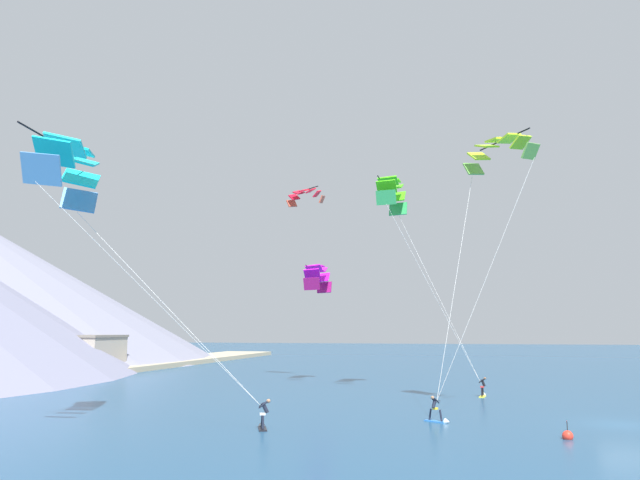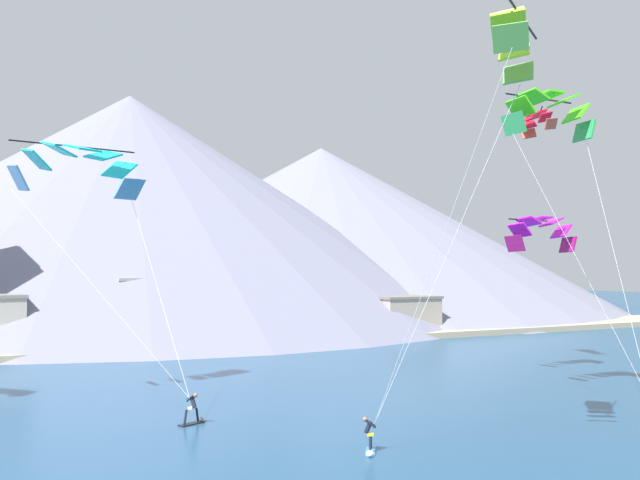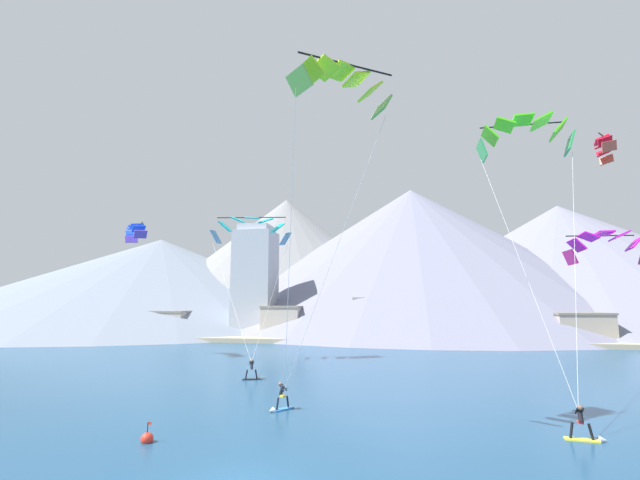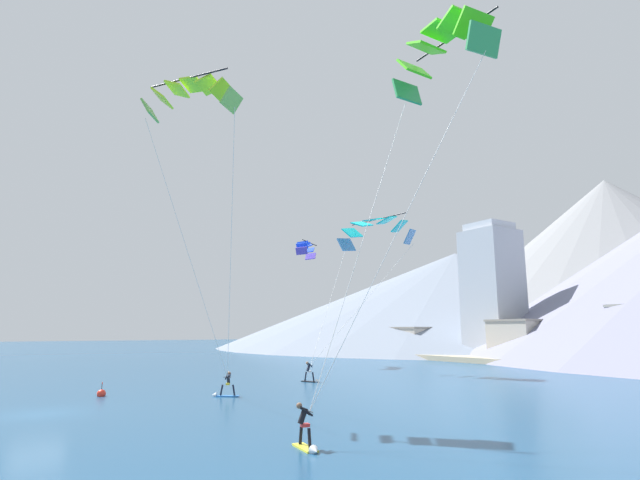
{
  "view_description": "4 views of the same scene",
  "coord_description": "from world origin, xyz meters",
  "px_view_note": "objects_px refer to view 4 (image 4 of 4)",
  "views": [
    {
      "loc": [
        -40.64,
        8.57,
        5.56
      ],
      "look_at": [
        -3.97,
        17.17,
        10.94
      ],
      "focal_mm": 35.0,
      "sensor_mm": 36.0,
      "label": 1
    },
    {
      "loc": [
        -18.51,
        -16.28,
        8.12
      ],
      "look_at": [
        -3.12,
        11.98,
        9.42
      ],
      "focal_mm": 40.0,
      "sensor_mm": 36.0,
      "label": 2
    },
    {
      "loc": [
        5.51,
        -15.04,
        6.29
      ],
      "look_at": [
        -0.25,
        17.23,
        11.09
      ],
      "focal_mm": 24.0,
      "sensor_mm": 36.0,
      "label": 3
    },
    {
      "loc": [
        30.05,
        -2.12,
        4.18
      ],
      "look_at": [
        -2.94,
        18.68,
        11.28
      ],
      "focal_mm": 28.0,
      "sensor_mm": 36.0,
      "label": 4
    }
  ],
  "objects_px": {
    "kitesurfer_mid_center": "(311,375)",
    "parafoil_kite_near_lead": "(192,96)",
    "parafoil_kite_near_trail": "(442,49)",
    "race_marker_buoy": "(101,394)",
    "parafoil_kite_distant_mid_solo": "(306,248)",
    "kitesurfer_near_lead": "(224,389)",
    "parafoil_kite_mid_center": "(375,229)",
    "kitesurfer_near_trail": "(307,436)"
  },
  "relations": [
    {
      "from": "kitesurfer_mid_center",
      "to": "parafoil_kite_near_lead",
      "type": "xyz_separation_m",
      "value": [
        9.17,
        -13.85,
        17.26
      ]
    },
    {
      "from": "parafoil_kite_near_trail",
      "to": "race_marker_buoy",
      "type": "distance_m",
      "value": 28.96
    },
    {
      "from": "parafoil_kite_near_trail",
      "to": "parafoil_kite_distant_mid_solo",
      "type": "relative_size",
      "value": 3.67
    },
    {
      "from": "kitesurfer_near_lead",
      "to": "parafoil_kite_mid_center",
      "type": "xyz_separation_m",
      "value": [
        -8.97,
        19.84,
        14.26
      ]
    },
    {
      "from": "parafoil_kite_near_trail",
      "to": "kitesurfer_near_lead",
      "type": "bearing_deg",
      "value": -164.47
    },
    {
      "from": "kitesurfer_mid_center",
      "to": "race_marker_buoy",
      "type": "height_order",
      "value": "kitesurfer_mid_center"
    },
    {
      "from": "kitesurfer_near_lead",
      "to": "race_marker_buoy",
      "type": "distance_m",
      "value": 7.98
    },
    {
      "from": "kitesurfer_near_trail",
      "to": "parafoil_kite_near_lead",
      "type": "distance_m",
      "value": 20.58
    },
    {
      "from": "kitesurfer_near_trail",
      "to": "parafoil_kite_near_lead",
      "type": "relative_size",
      "value": 0.1
    },
    {
      "from": "parafoil_kite_near_trail",
      "to": "parafoil_kite_distant_mid_solo",
      "type": "height_order",
      "value": "parafoil_kite_near_trail"
    },
    {
      "from": "parafoil_kite_near_lead",
      "to": "parafoil_kite_distant_mid_solo",
      "type": "xyz_separation_m",
      "value": [
        -27.72,
        24.22,
        -3.06
      ]
    },
    {
      "from": "kitesurfer_mid_center",
      "to": "parafoil_kite_near_trail",
      "type": "distance_m",
      "value": 27.33
    },
    {
      "from": "parafoil_kite_near_lead",
      "to": "parafoil_kite_distant_mid_solo",
      "type": "relative_size",
      "value": 3.64
    },
    {
      "from": "kitesurfer_mid_center",
      "to": "kitesurfer_near_trail",
      "type": "bearing_deg",
      "value": -31.59
    },
    {
      "from": "kitesurfer_near_trail",
      "to": "parafoil_kite_distant_mid_solo",
      "type": "distance_m",
      "value": 47.19
    },
    {
      "from": "kitesurfer_near_trail",
      "to": "race_marker_buoy",
      "type": "distance_m",
      "value": 20.13
    },
    {
      "from": "kitesurfer_near_lead",
      "to": "kitesurfer_near_trail",
      "type": "distance_m",
      "value": 15.7
    },
    {
      "from": "kitesurfer_mid_center",
      "to": "parafoil_kite_near_lead",
      "type": "relative_size",
      "value": 0.1
    },
    {
      "from": "kitesurfer_near_lead",
      "to": "kitesurfer_near_trail",
      "type": "height_order",
      "value": "kitesurfer_near_trail"
    },
    {
      "from": "kitesurfer_near_trail",
      "to": "kitesurfer_mid_center",
      "type": "xyz_separation_m",
      "value": [
        -20.22,
        12.43,
        0.05
      ]
    },
    {
      "from": "race_marker_buoy",
      "to": "parafoil_kite_mid_center",
      "type": "bearing_deg",
      "value": 99.86
    },
    {
      "from": "parafoil_kite_near_trail",
      "to": "parafoil_kite_near_lead",
      "type": "bearing_deg",
      "value": -142.52
    },
    {
      "from": "kitesurfer_mid_center",
      "to": "race_marker_buoy",
      "type": "relative_size",
      "value": 1.73
    },
    {
      "from": "kitesurfer_near_lead",
      "to": "parafoil_kite_mid_center",
      "type": "distance_m",
      "value": 26.03
    },
    {
      "from": "parafoil_kite_mid_center",
      "to": "parafoil_kite_distant_mid_solo",
      "type": "bearing_deg",
      "value": 179.99
    },
    {
      "from": "parafoil_kite_mid_center",
      "to": "race_marker_buoy",
      "type": "bearing_deg",
      "value": -80.14
    },
    {
      "from": "kitesurfer_near_trail",
      "to": "kitesurfer_mid_center",
      "type": "distance_m",
      "value": 23.74
    },
    {
      "from": "kitesurfer_near_lead",
      "to": "kitesurfer_mid_center",
      "type": "relative_size",
      "value": 0.94
    },
    {
      "from": "parafoil_kite_near_trail",
      "to": "parafoil_kite_mid_center",
      "type": "bearing_deg",
      "value": 148.06
    },
    {
      "from": "kitesurfer_near_trail",
      "to": "parafoil_kite_distant_mid_solo",
      "type": "relative_size",
      "value": 0.37
    },
    {
      "from": "parafoil_kite_near_lead",
      "to": "race_marker_buoy",
      "type": "height_order",
      "value": "parafoil_kite_near_lead"
    },
    {
      "from": "kitesurfer_mid_center",
      "to": "parafoil_kite_distant_mid_solo",
      "type": "distance_m",
      "value": 25.57
    },
    {
      "from": "kitesurfer_near_trail",
      "to": "parafoil_kite_near_trail",
      "type": "relative_size",
      "value": 0.1
    },
    {
      "from": "kitesurfer_near_trail",
      "to": "parafoil_kite_mid_center",
      "type": "distance_m",
      "value": 36.29
    },
    {
      "from": "kitesurfer_near_lead",
      "to": "kitesurfer_near_trail",
      "type": "xyz_separation_m",
      "value": [
        15.42,
        -2.97,
        0.04
      ]
    },
    {
      "from": "kitesurfer_near_trail",
      "to": "race_marker_buoy",
      "type": "height_order",
      "value": "kitesurfer_near_trail"
    },
    {
      "from": "kitesurfer_mid_center",
      "to": "parafoil_kite_near_lead",
      "type": "distance_m",
      "value": 23.95
    },
    {
      "from": "parafoil_kite_near_lead",
      "to": "parafoil_kite_distant_mid_solo",
      "type": "bearing_deg",
      "value": 138.86
    },
    {
      "from": "parafoil_kite_distant_mid_solo",
      "to": "race_marker_buoy",
      "type": "xyz_separation_m",
      "value": [
        18.99,
        -26.51,
        -14.58
      ]
    },
    {
      "from": "kitesurfer_mid_center",
      "to": "parafoil_kite_near_trail",
      "type": "height_order",
      "value": "parafoil_kite_near_trail"
    },
    {
      "from": "kitesurfer_near_lead",
      "to": "parafoil_kite_near_trail",
      "type": "xyz_separation_m",
      "value": [
        15.81,
        4.39,
        17.3
      ]
    },
    {
      "from": "parafoil_kite_distant_mid_solo",
      "to": "parafoil_kite_mid_center",
      "type": "bearing_deg",
      "value": -0.01
    }
  ]
}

